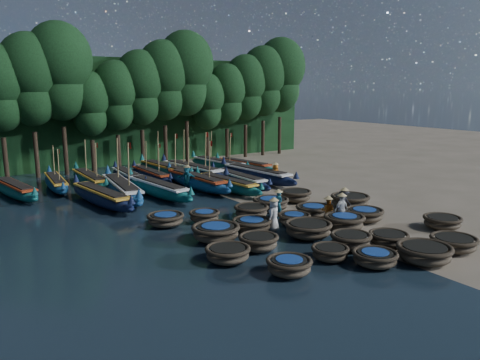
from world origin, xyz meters
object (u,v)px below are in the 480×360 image
coracle_3 (424,253)px  long_boat_10 (56,183)px  coracle_2 (375,258)px  coracle_4 (454,243)px  coracle_18 (313,210)px  coracle_22 (251,211)px  coracle_21 (204,216)px  coracle_15 (216,232)px  coracle_6 (330,252)px  coracle_23 (271,203)px  coracle_12 (308,229)px  long_boat_12 (129,178)px  long_boat_13 (151,175)px  long_boat_16 (219,164)px  long_boat_17 (244,165)px  fisherman_1 (278,202)px  coracle_9 (442,222)px  long_boat_2 (101,196)px  fisherman_6 (275,173)px  coracle_7 (351,240)px  long_boat_6 (227,184)px  fisherman_0 (274,214)px  coracle_5 (289,266)px  long_boat_4 (158,188)px  coracle_16 (252,224)px  long_boat_3 (122,189)px  long_boat_11 (90,180)px  long_boat_5 (197,181)px  fisherman_2 (328,210)px  coracle_13 (344,222)px  fisherman_4 (341,209)px  coracle_11 (259,242)px  long_boat_14 (165,170)px  coracle_17 (294,219)px  coracle_10 (228,253)px  long_boat_7 (239,180)px  coracle_14 (364,214)px  long_boat_15 (192,171)px  long_boat_9 (15,189)px  coracle_24 (296,195)px  coracle_8 (389,238)px  coracle_19 (350,200)px

coracle_3 → long_boat_10: size_ratio=0.32×
coracle_2 → coracle_4: bearing=-9.9°
coracle_2 → coracle_18: coracle_18 is taller
coracle_3 → coracle_22: coracle_3 is taller
coracle_4 → coracle_21: bearing=124.6°
coracle_15 → coracle_6: bearing=-60.6°
coracle_23 → coracle_12: bearing=-107.6°
long_boat_12 → long_boat_13: bearing=8.4°
long_boat_16 → long_boat_17: long_boat_16 is taller
coracle_23 → fisherman_1: bearing=-112.6°
coracle_9 → long_boat_2: bearing=131.8°
coracle_23 → fisherman_6: (4.80, 5.72, 0.45)m
coracle_7 → long_boat_6: bearing=82.7°
coracle_7 → fisherman_0: (-1.17, 4.26, 0.46)m
coracle_5 → coracle_21: 8.36m
long_boat_4 → long_boat_12: (-0.12, 5.06, -0.05)m
coracle_18 → long_boat_2: long_boat_2 is taller
coracle_16 → fisherman_0: (1.08, -0.45, 0.51)m
long_boat_3 → long_boat_11: size_ratio=1.13×
coracle_5 → coracle_22: (3.42, 7.47, 0.04)m
long_boat_5 → fisherman_2: bearing=-85.5°
coracle_2 → coracle_5: size_ratio=1.02×
coracle_18 → long_boat_12: (-5.39, 14.73, 0.12)m
coracle_13 → coracle_18: coracle_13 is taller
long_boat_3 → coracle_9: bearing=-47.6°
coracle_18 → fisherman_2: 1.51m
coracle_5 → fisherman_4: 7.57m
coracle_11 → coracle_12: coracle_12 is taller
long_boat_14 → coracle_2: bearing=-96.8°
coracle_17 → long_boat_4: size_ratio=0.26×
coracle_10 → coracle_11: (1.94, 0.45, 0.02)m
long_boat_7 → long_boat_17: 6.47m
fisherman_0 → coracle_23: bearing=-152.3°
long_boat_11 → coracle_14: bearing=-60.4°
long_boat_15 → coracle_21: bearing=-122.7°
coracle_14 → long_boat_14: long_boat_14 is taller
coracle_11 → long_boat_6: 12.43m
fisherman_2 → coracle_21: bearing=10.0°
long_boat_7 → long_boat_10: 13.35m
coracle_4 → coracle_11: (-7.32, 4.99, 0.03)m
long_boat_17 → fisherman_1: 15.04m
long_boat_2 → fisherman_6: bearing=-12.3°
coracle_5 → long_boat_12: 20.48m
long_boat_5 → long_boat_17: bearing=26.9°
coracle_4 → long_boat_9: size_ratio=0.27×
coracle_24 → long_boat_5: long_boat_5 is taller
long_boat_10 → long_boat_4: bearing=-45.5°
coracle_8 → coracle_16: 6.73m
coracle_14 → coracle_16: (-6.27, 1.93, -0.02)m
fisherman_1 → coracle_19: bearing=76.8°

